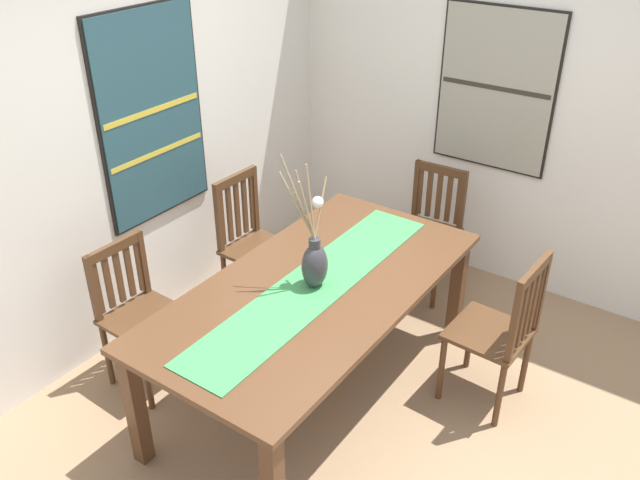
# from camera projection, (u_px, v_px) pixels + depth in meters

# --- Properties ---
(ground_plane) EXTENTS (6.40, 6.40, 0.03)m
(ground_plane) POSITION_uv_depth(u_px,v_px,m) (383.00, 418.00, 3.83)
(ground_plane) COLOR #8E7051
(wall_back) EXTENTS (6.40, 0.12, 2.70)m
(wall_back) POSITION_uv_depth(u_px,v_px,m) (131.00, 129.00, 4.07)
(wall_back) COLOR silver
(wall_back) RESTS_ON ground_plane
(wall_side) EXTENTS (0.12, 6.40, 2.70)m
(wall_side) POSITION_uv_depth(u_px,v_px,m) (531.00, 104.00, 4.47)
(wall_side) COLOR silver
(wall_side) RESTS_ON ground_plane
(dining_table) EXTENTS (2.08, 1.05, 0.76)m
(dining_table) POSITION_uv_depth(u_px,v_px,m) (315.00, 298.00, 3.68)
(dining_table) COLOR #51331E
(dining_table) RESTS_ON ground_plane
(table_runner) EXTENTS (1.91, 0.36, 0.01)m
(table_runner) POSITION_uv_depth(u_px,v_px,m) (315.00, 284.00, 3.63)
(table_runner) COLOR #388447
(table_runner) RESTS_ON dining_table
(centerpiece_vase) EXTENTS (0.22, 0.26, 0.74)m
(centerpiece_vase) POSITION_uv_depth(u_px,v_px,m) (315.00, 260.00, 3.55)
(centerpiece_vase) COLOR #333338
(centerpiece_vase) RESTS_ON dining_table
(chair_0) EXTENTS (0.43, 0.43, 0.92)m
(chair_0) POSITION_uv_depth(u_px,v_px,m) (429.00, 227.00, 4.76)
(chair_0) COLOR #4C301C
(chair_0) RESTS_ON ground_plane
(chair_1) EXTENTS (0.43, 0.43, 0.97)m
(chair_1) POSITION_uv_depth(u_px,v_px,m) (252.00, 241.00, 4.55)
(chair_1) COLOR #4C301C
(chair_1) RESTS_ON ground_plane
(chair_2) EXTENTS (0.44, 0.44, 0.98)m
(chair_2) POSITION_uv_depth(u_px,v_px,m) (501.00, 330.00, 3.69)
(chair_2) COLOR #4C301C
(chair_2) RESTS_ON ground_plane
(chair_3) EXTENTS (0.43, 0.43, 0.90)m
(chair_3) POSITION_uv_depth(u_px,v_px,m) (138.00, 311.00, 3.88)
(chair_3) COLOR #4C301C
(chair_3) RESTS_ON ground_plane
(painting_on_back_wall) EXTENTS (0.81, 0.05, 1.32)m
(painting_on_back_wall) POSITION_uv_depth(u_px,v_px,m) (151.00, 116.00, 4.08)
(painting_on_back_wall) COLOR black
(painting_on_side_wall) EXTENTS (0.05, 0.82, 1.11)m
(painting_on_side_wall) POSITION_uv_depth(u_px,v_px,m) (496.00, 90.00, 4.50)
(painting_on_side_wall) COLOR black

